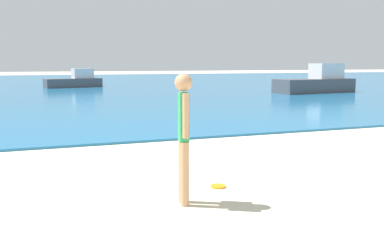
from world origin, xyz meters
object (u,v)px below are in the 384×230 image
Objects in this scene: boat_near at (317,82)px; boat_far at (75,81)px; person_standing at (184,131)px; frisbee at (218,186)px.

boat_far is at bearing -45.47° from boat_near.
boat_near is at bearing -32.85° from person_standing.
boat_far is (0.60, 27.57, -0.44)m from person_standing.
boat_far is at bearing 90.28° from frisbee.
frisbee is 0.04× the size of boat_near.
person_standing is at bearing -143.90° from frisbee.
frisbee is 0.05× the size of boat_far.
boat_near is 1.26× the size of boat_far.
boat_near is (13.67, 16.07, 0.67)m from frisbee.
person_standing is at bearing 42.08° from boat_near.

